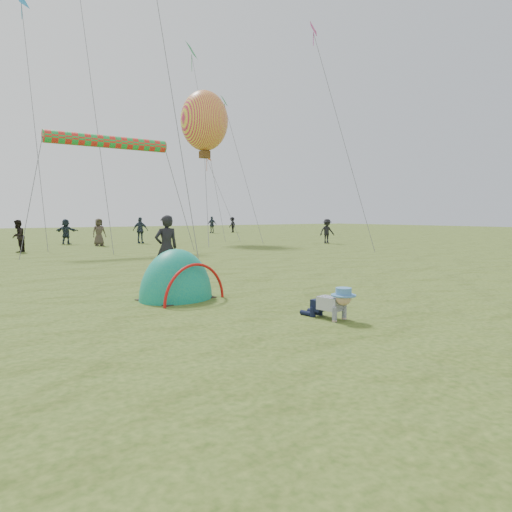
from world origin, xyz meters
TOP-DOWN VIEW (x-y plane):
  - ground at (0.00, 0.00)m, footprint 140.00×140.00m
  - crawling_toddler at (-0.86, -0.32)m, footprint 0.70×0.91m
  - popup_tent at (-2.36, 3.25)m, footprint 2.10×1.87m
  - standing_adult at (-1.26, 6.27)m, footprint 0.73×0.51m
  - crowd_person_2 at (17.46, 36.71)m, footprint 1.07×0.48m
  - crowd_person_5 at (0.16, 25.74)m, footprint 1.48×1.43m
  - crowd_person_7 at (-3.43, 20.10)m, footprint 0.95×1.03m
  - crowd_person_9 at (15.03, 16.45)m, footprint 1.20×0.86m
  - crowd_person_14 at (4.56, 23.77)m, footprint 1.08×1.02m
  - crowd_person_15 at (20.25, 37.07)m, footprint 1.28×1.09m
  - crowd_person_16 at (1.50, 22.86)m, footprint 0.89×0.63m
  - balloon_kite at (9.00, 22.69)m, footprint 3.34×3.34m
  - rainbow_tube_kite at (0.66, 17.78)m, footprint 6.27×0.64m
  - diamond_kite_3 at (11.24, 23.65)m, footprint 0.85×0.85m
  - diamond_kite_5 at (11.97, 14.63)m, footprint 0.81×0.81m
  - diamond_kite_6 at (11.37, 26.68)m, footprint 1.13×1.13m
  - diamond_kite_9 at (10.36, 27.15)m, footprint 1.38×1.38m

SIDE VIEW (x-z plane):
  - ground at x=0.00m, z-range 0.00..0.00m
  - popup_tent at x=-2.36m, z-range -1.16..1.16m
  - crawling_toddler at x=-0.86m, z-range 0.00..0.63m
  - crowd_person_9 at x=15.03m, z-range 0.00..1.67m
  - crowd_person_5 at x=0.16m, z-range 0.00..1.68m
  - crowd_person_7 at x=-3.43m, z-range 0.00..1.69m
  - crowd_person_15 at x=20.25m, z-range 0.00..1.72m
  - crowd_person_16 at x=1.50m, z-range 0.00..1.73m
  - crowd_person_14 at x=4.56m, z-range 0.00..1.80m
  - crowd_person_2 at x=17.46m, z-range 0.00..1.80m
  - standing_adult at x=-1.26m, z-range 0.00..1.93m
  - rainbow_tube_kite at x=0.66m, z-range 5.41..6.05m
  - diamond_kite_6 at x=11.37m, z-range 6.37..7.29m
  - balloon_kite at x=9.00m, z-range 5.98..10.66m
  - diamond_kite_3 at x=11.24m, z-range 10.10..10.79m
  - diamond_kite_5 at x=11.97m, z-range 12.56..13.22m
  - diamond_kite_9 at x=10.36m, z-range 14.36..15.48m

